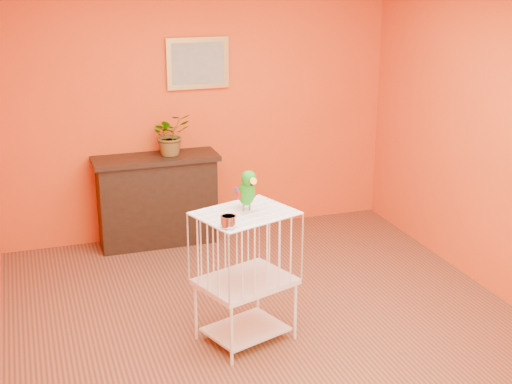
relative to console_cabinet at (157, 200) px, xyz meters
name	(u,v)px	position (x,y,z in m)	size (l,w,h in m)	color
ground	(274,330)	(0.49, -2.04, -0.45)	(4.50, 4.50, 0.00)	brown
room_shell	(276,129)	(0.49, -2.04, 1.13)	(4.50, 4.50, 4.50)	#E54915
console_cabinet	(157,200)	(0.00, 0.00, 0.00)	(1.21, 0.44, 0.90)	black
potted_plant	(171,140)	(0.16, -0.02, 0.61)	(0.37, 0.41, 0.32)	#26722D
framed_picture	(198,63)	(0.49, 0.18, 1.30)	(0.62, 0.04, 0.50)	#B58C40
birdcage	(245,275)	(0.24, -2.09, 0.07)	(0.78, 0.69, 1.01)	white
feed_cup	(229,221)	(0.05, -2.34, 0.60)	(0.11, 0.11, 0.08)	silver
parrot	(247,190)	(0.27, -2.06, 0.71)	(0.15, 0.28, 0.31)	#59544C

